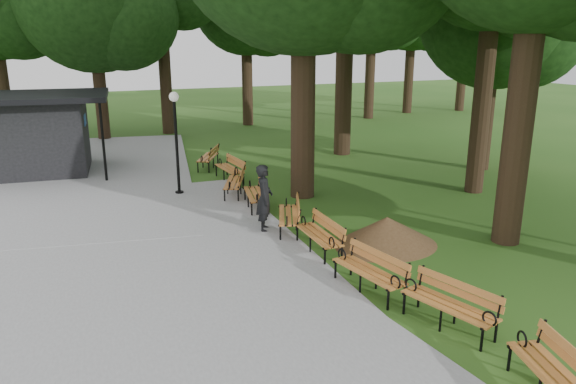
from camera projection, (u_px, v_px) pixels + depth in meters
name	position (u px, v px, depth m)	size (l,w,h in m)	color
ground	(389.00, 312.00, 10.29)	(100.00, 100.00, 0.00)	#275117
path	(152.00, 284.00, 11.43)	(12.00, 38.00, 0.06)	gray
person	(264.00, 198.00, 14.45)	(0.68, 0.44, 1.86)	black
kiosk	(34.00, 134.00, 20.61)	(4.94, 4.30, 3.09)	black
lamp_post	(175.00, 122.00, 17.50)	(0.32, 0.32, 3.44)	black
dirt_mound	(387.00, 231.00, 13.56)	(2.27, 2.27, 0.75)	#47301C
bench_1	(556.00, 377.00, 7.60)	(1.90, 0.64, 0.88)	#BB6B2B
bench_2	(449.00, 306.00, 9.63)	(1.90, 0.64, 0.88)	#BB6B2B
bench_3	(369.00, 272.00, 11.03)	(1.90, 0.64, 0.88)	#BB6B2B
bench_4	(319.00, 235.00, 13.10)	(1.90, 0.64, 0.88)	#BB6B2B
bench_5	(288.00, 215.00, 14.60)	(1.90, 0.64, 0.88)	#BB6B2B
bench_6	(255.00, 194.00, 16.56)	(1.90, 0.64, 0.88)	#BB6B2B
bench_7	(234.00, 182.00, 17.94)	(1.90, 0.64, 0.88)	#BB6B2B
bench_8	(229.00, 169.00, 19.83)	(1.90, 0.64, 0.88)	#BB6B2B
bench_9	(208.00, 157.00, 21.77)	(1.90, 0.64, 0.88)	#BB6B2B
lawn_tree_5	(497.00, 11.00, 20.07)	(5.85, 5.85, 9.03)	black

